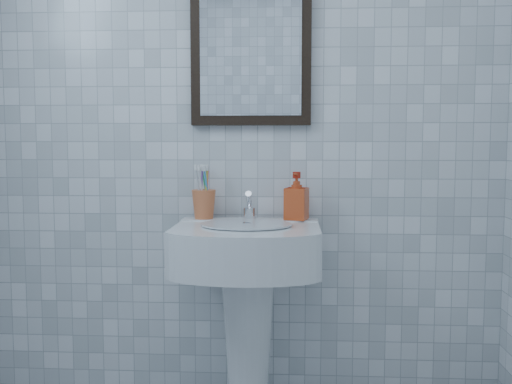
{
  "coord_description": "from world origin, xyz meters",
  "views": [
    {
      "loc": [
        0.21,
        -1.22,
        1.17
      ],
      "look_at": [
        0.08,
        0.86,
        0.99
      ],
      "focal_mm": 40.0,
      "sensor_mm": 36.0,
      "label": 1
    }
  ],
  "objects": [
    {
      "name": "wall_back",
      "position": [
        0.0,
        1.2,
        1.25
      ],
      "size": [
        2.2,
        0.02,
        2.5
      ],
      "primitive_type": "cube",
      "color": "white",
      "rests_on": "ground"
    },
    {
      "name": "washbasin",
      "position": [
        0.04,
        0.99,
        0.58
      ],
      "size": [
        0.56,
        0.41,
        0.86
      ],
      "color": "white",
      "rests_on": "ground"
    },
    {
      "name": "faucet",
      "position": [
        0.04,
        1.09,
        0.9
      ],
      "size": [
        0.05,
        0.11,
        0.12
      ],
      "color": "silver",
      "rests_on": "washbasin"
    },
    {
      "name": "toothbrush_cup",
      "position": [
        -0.15,
        1.11,
        0.91
      ],
      "size": [
        0.11,
        0.11,
        0.12
      ],
      "primitive_type": null,
      "rotation": [
        0.0,
        0.0,
        -0.07
      ],
      "color": "#D86B3D",
      "rests_on": "washbasin"
    },
    {
      "name": "soap_dispenser",
      "position": [
        0.23,
        1.11,
        0.95
      ],
      "size": [
        0.11,
        0.11,
        0.19
      ],
      "primitive_type": "imported",
      "rotation": [
        0.0,
        0.0,
        -0.26
      ],
      "color": "#B83312",
      "rests_on": "washbasin"
    },
    {
      "name": "wall_mirror",
      "position": [
        0.04,
        1.18,
        1.55
      ],
      "size": [
        0.5,
        0.04,
        0.62
      ],
      "color": "black",
      "rests_on": "wall_back"
    }
  ]
}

